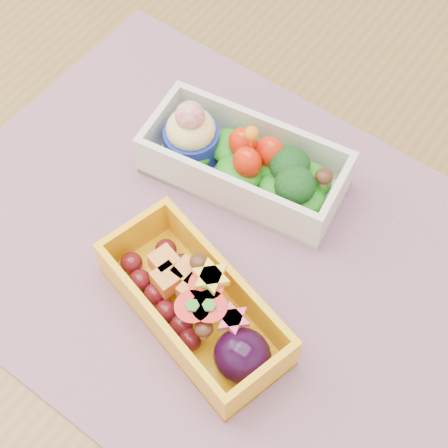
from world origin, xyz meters
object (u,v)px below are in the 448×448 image
Objects in this scene: table at (209,254)px; placemat at (214,247)px; bento_white at (244,162)px; bento_yellow at (197,307)px.

table is 2.44× the size of placemat.
table is at bearing -115.89° from bento_white.
placemat is 2.57× the size of bento_white.
placemat is 0.08m from bento_white.
bento_white is 1.04× the size of bento_yellow.
bento_yellow is at bearing -64.81° from placemat.
bento_white is (-0.02, 0.08, 0.03)m from placemat.
placemat reaches higher than table.
bento_white is at bearing 105.10° from placemat.
bento_yellow is at bearing -77.74° from bento_white.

